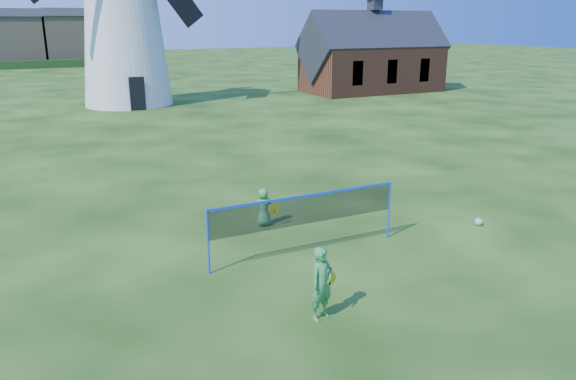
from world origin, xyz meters
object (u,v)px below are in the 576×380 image
Objects in this scene: chapel at (373,58)px; play_ball at (479,222)px; badminton_net at (306,211)px; player_boy at (264,207)px; windmill at (122,11)px; player_girl at (322,284)px.

chapel is 31.94m from play_ball.
badminton_net is 2.39m from player_boy.
windmill is 1.53× the size of chapel.
chapel reaches higher than player_boy.
badminton_net is (-20.88, -27.37, -1.62)m from chapel.
windmill reaches higher than player_boy.
player_girl is (-1.18, -2.88, -0.40)m from badminton_net.
chapel is 34.47m from badminton_net.
player_girl is at bearing -159.39° from play_ball.
player_boy is 6.12m from play_ball.
player_girl is (-22.07, -30.25, -2.03)m from chapel.
windmill is 12.08× the size of player_girl.
windmill reaches higher than chapel.
player_boy is at bearing 92.46° from badminton_net.
player_boy is at bearing 153.48° from play_ball.
chapel reaches higher than play_ball.
chapel is at bearing -3.06° from windmill.
player_girl is 1.35× the size of player_boy.
play_ball is at bearing 160.01° from player_boy.
windmill reaches higher than player_girl.
player_girl is at bearing 84.73° from player_boy.
windmill is at bearing 87.58° from badminton_net.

